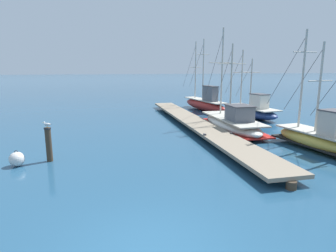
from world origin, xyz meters
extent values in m
cube|color=gray|center=(5.74, 12.96, 0.37)|extent=(2.53, 21.63, 0.16)
cylinder|color=#3D3023|center=(5.38, 2.18, 0.15)|extent=(0.36, 0.36, 0.29)
cylinder|color=#3D3023|center=(5.56, 7.57, 0.15)|extent=(0.36, 0.36, 0.29)
cylinder|color=#3D3023|center=(5.74, 12.96, 0.15)|extent=(0.36, 0.36, 0.29)
cylinder|color=#3D3023|center=(5.93, 18.36, 0.15)|extent=(0.36, 0.36, 0.29)
cylinder|color=#3D3023|center=(6.11, 23.75, 0.15)|extent=(0.36, 0.36, 0.29)
cube|color=#333338|center=(4.80, 8.68, 0.49)|extent=(0.13, 0.20, 0.08)
cube|color=#333338|center=(6.40, 8.62, 0.49)|extent=(0.13, 0.20, 0.08)
ellipsoid|color=gold|center=(9.97, 6.09, 0.45)|extent=(2.20, 5.22, 0.91)
cube|color=#B2AD9E|center=(9.97, 6.09, 0.87)|extent=(1.94, 4.70, 0.08)
cube|color=black|center=(9.97, 6.09, 0.25)|extent=(2.21, 5.12, 0.08)
cube|color=#B7B2A8|center=(10.04, 5.33, 1.49)|extent=(1.09, 1.11, 1.16)
cube|color=#3D3D42|center=(10.04, 5.33, 2.10)|extent=(1.17, 1.20, 0.06)
cylinder|color=#B2ADA3|center=(9.94, 6.35, 3.13)|extent=(0.11, 0.11, 4.44)
cylinder|color=#B2ADA3|center=(9.94, 6.35, 3.46)|extent=(1.56, 0.20, 0.06)
cylinder|color=#333338|center=(9.83, 7.54, 3.35)|extent=(0.24, 2.31, 3.29)
cylinder|color=#B2ADA3|center=(9.84, 7.49, 3.49)|extent=(0.11, 0.11, 5.16)
cylinder|color=#B2ADA3|center=(9.84, 7.49, 4.91)|extent=(1.56, 0.20, 0.06)
cylinder|color=#333338|center=(9.71, 8.87, 3.75)|extent=(0.27, 2.67, 3.82)
cylinder|color=#333338|center=(10.01, 5.69, 3.18)|extent=(0.22, 2.14, 3.06)
ellipsoid|color=navy|center=(11.75, 15.53, 0.45)|extent=(2.66, 6.05, 0.90)
cube|color=#B2AD9E|center=(11.75, 15.53, 0.86)|extent=(2.35, 5.44, 0.08)
cube|color=silver|center=(11.86, 14.66, 1.46)|extent=(1.08, 1.45, 1.10)
cube|color=#3D3D42|center=(11.86, 14.66, 2.04)|extent=(1.17, 1.56, 0.06)
cylinder|color=#B2ADA3|center=(11.72, 15.82, 2.88)|extent=(0.11, 0.11, 3.95)
cylinder|color=#B2ADA3|center=(11.72, 15.82, 3.74)|extent=(1.77, 0.27, 0.06)
cylinder|color=#333338|center=(11.59, 16.88, 3.08)|extent=(0.27, 2.05, 2.92)
cylinder|color=#B2ADA3|center=(11.56, 17.13, 3.27)|extent=(0.11, 0.11, 4.73)
cylinder|color=#B2ADA3|center=(11.56, 17.13, 3.73)|extent=(1.77, 0.27, 0.06)
cylinder|color=#333338|center=(11.41, 18.40, 3.51)|extent=(0.32, 2.45, 3.50)
ellipsoid|color=#AD2823|center=(9.44, 20.43, 0.53)|extent=(2.29, 7.44, 1.05)
cube|color=#B2AD9E|center=(9.44, 20.43, 1.01)|extent=(2.04, 6.69, 0.08)
cube|color=#565B66|center=(9.58, 19.34, 1.73)|extent=(0.87, 1.91, 1.35)
cube|color=#3D3D42|center=(9.58, 19.34, 2.43)|extent=(0.94, 2.06, 0.06)
cylinder|color=#B2ADA3|center=(9.40, 20.80, 3.94)|extent=(0.11, 0.11, 5.77)
cylinder|color=#B2ADA3|center=(9.40, 20.80, 5.37)|extent=(1.26, 0.21, 0.06)
cylinder|color=#333338|center=(9.21, 22.34, 4.23)|extent=(0.39, 2.98, 4.27)
cylinder|color=#B2ADA3|center=(9.19, 22.43, 3.89)|extent=(0.11, 0.11, 5.67)
cylinder|color=#B2ADA3|center=(9.19, 22.43, 4.17)|extent=(1.26, 0.21, 0.06)
cylinder|color=#333338|center=(9.01, 23.95, 4.17)|extent=(0.39, 2.93, 4.19)
ellipsoid|color=silver|center=(7.71, 11.21, 0.44)|extent=(2.43, 7.01, 0.87)
cube|color=#B2AD9E|center=(7.71, 11.21, 0.83)|extent=(2.14, 6.31, 0.08)
cube|color=#B21E19|center=(7.71, 11.21, 0.24)|extent=(2.44, 6.87, 0.08)
cube|color=#565B66|center=(7.67, 10.17, 1.33)|extent=(1.34, 1.63, 0.91)
cube|color=#3D3D42|center=(7.67, 10.17, 1.81)|extent=(1.44, 1.76, 0.06)
cylinder|color=#B2ADA3|center=(7.72, 11.56, 3.25)|extent=(0.11, 0.11, 4.75)
cylinder|color=#B2ADA3|center=(7.72, 11.56, 4.36)|extent=(1.97, 0.13, 0.06)
cylinder|color=#333338|center=(7.77, 12.84, 3.49)|extent=(0.11, 2.47, 3.51)
cylinder|color=#B2ADA3|center=(7.78, 13.12, 3.84)|extent=(0.11, 0.11, 5.93)
cylinder|color=#B2ADA3|center=(7.78, 13.12, 4.46)|extent=(1.97, 0.13, 0.06)
cylinder|color=#333338|center=(7.83, 14.72, 4.14)|extent=(0.13, 3.08, 4.39)
cylinder|color=#3D3023|center=(-3.06, 7.48, 0.77)|extent=(0.26, 0.26, 1.53)
cylinder|color=#28282D|center=(-3.06, 7.48, 1.50)|extent=(0.30, 0.30, 0.06)
cylinder|color=gold|center=(-3.07, 7.46, 1.57)|extent=(0.01, 0.01, 0.07)
cylinder|color=gold|center=(-3.05, 7.51, 1.57)|extent=(0.01, 0.01, 0.07)
ellipsoid|color=white|center=(-3.06, 7.48, 1.67)|extent=(0.30, 0.21, 0.13)
ellipsoid|color=silver|center=(-3.06, 7.42, 1.68)|extent=(0.24, 0.11, 0.09)
ellipsoid|color=#383838|center=(-2.96, 7.39, 1.68)|extent=(0.07, 0.05, 0.04)
ellipsoid|color=silver|center=(-3.02, 7.53, 1.68)|extent=(0.24, 0.11, 0.09)
ellipsoid|color=#383838|center=(-2.92, 7.48, 1.68)|extent=(0.07, 0.05, 0.04)
cone|color=white|center=(-2.92, 7.43, 1.67)|extent=(0.10, 0.09, 0.07)
sphere|color=white|center=(-3.17, 7.52, 1.76)|extent=(0.08, 0.08, 0.08)
cone|color=gold|center=(-3.22, 7.54, 1.75)|extent=(0.05, 0.04, 0.02)
sphere|color=silver|center=(-4.31, 7.13, 0.31)|extent=(0.62, 0.62, 0.62)
torus|color=black|center=(-4.31, 7.13, 0.62)|extent=(0.14, 0.02, 0.14)
camera|label=1|loc=(-1.02, -5.61, 4.08)|focal=30.46mm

